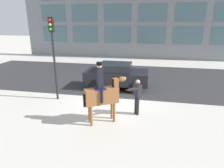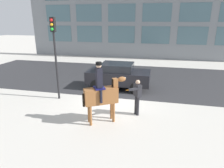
{
  "view_description": "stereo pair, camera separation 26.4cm",
  "coord_description": "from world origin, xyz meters",
  "px_view_note": "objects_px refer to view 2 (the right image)",
  "views": [
    {
      "loc": [
        1.94,
        -9.75,
        4.22
      ],
      "look_at": [
        0.3,
        -1.37,
        1.44
      ],
      "focal_mm": 32.0,
      "sensor_mm": 36.0,
      "label": 1
    },
    {
      "loc": [
        2.2,
        -9.7,
        4.22
      ],
      "look_at": [
        0.3,
        -1.37,
        1.44
      ],
      "focal_mm": 32.0,
      "sensor_mm": 36.0,
      "label": 2
    }
  ],
  "objects_px": {
    "pedestrian_bystander": "(137,95)",
    "street_car_near_lane": "(118,75)",
    "mounted_horse_lead": "(102,93)",
    "traffic_light": "(55,47)"
  },
  "relations": [
    {
      "from": "mounted_horse_lead",
      "to": "pedestrian_bystander",
      "type": "distance_m",
      "value": 1.72
    },
    {
      "from": "pedestrian_bystander",
      "to": "traffic_light",
      "type": "height_order",
      "value": "traffic_light"
    },
    {
      "from": "pedestrian_bystander",
      "to": "mounted_horse_lead",
      "type": "bearing_deg",
      "value": -0.2
    },
    {
      "from": "street_car_near_lane",
      "to": "traffic_light",
      "type": "relative_size",
      "value": 0.9
    },
    {
      "from": "pedestrian_bystander",
      "to": "street_car_near_lane",
      "type": "xyz_separation_m",
      "value": [
        -1.55,
        3.51,
        -0.14
      ]
    },
    {
      "from": "street_car_near_lane",
      "to": "traffic_light",
      "type": "bearing_deg",
      "value": -139.37
    },
    {
      "from": "mounted_horse_lead",
      "to": "traffic_light",
      "type": "relative_size",
      "value": 0.61
    },
    {
      "from": "mounted_horse_lead",
      "to": "pedestrian_bystander",
      "type": "height_order",
      "value": "mounted_horse_lead"
    },
    {
      "from": "pedestrian_bystander",
      "to": "street_car_near_lane",
      "type": "height_order",
      "value": "pedestrian_bystander"
    },
    {
      "from": "mounted_horse_lead",
      "to": "traffic_light",
      "type": "height_order",
      "value": "traffic_light"
    }
  ]
}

